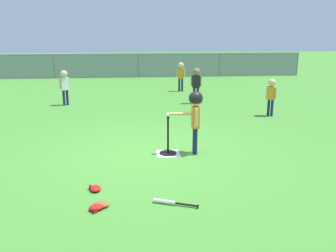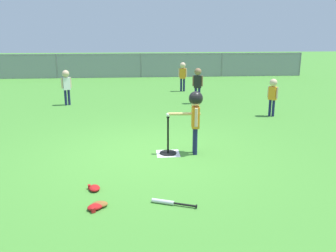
# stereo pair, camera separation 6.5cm
# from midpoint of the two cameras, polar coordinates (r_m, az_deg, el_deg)

# --- Properties ---
(ground_plane) EXTENTS (60.00, 60.00, 0.00)m
(ground_plane) POSITION_cam_midpoint_polar(r_m,az_deg,el_deg) (7.05, -3.47, -4.33)
(ground_plane) COLOR #478C33
(home_plate) EXTENTS (0.44, 0.44, 0.01)m
(home_plate) POSITION_cam_midpoint_polar(r_m,az_deg,el_deg) (7.04, -0.26, -4.29)
(home_plate) COLOR white
(home_plate) RESTS_ON ground_plane
(batting_tee) EXTENTS (0.32, 0.32, 0.73)m
(batting_tee) POSITION_cam_midpoint_polar(r_m,az_deg,el_deg) (7.01, -0.26, -3.40)
(batting_tee) COLOR black
(batting_tee) RESTS_ON ground_plane
(baseball_on_tee) EXTENTS (0.07, 0.07, 0.07)m
(baseball_on_tee) POSITION_cam_midpoint_polar(r_m,az_deg,el_deg) (6.83, -0.27, 1.75)
(baseball_on_tee) COLOR white
(baseball_on_tee) RESTS_ON batting_tee
(batter_child) EXTENTS (0.64, 0.34, 1.21)m
(batter_child) POSITION_cam_midpoint_polar(r_m,az_deg,el_deg) (6.84, 3.99, 2.55)
(batter_child) COLOR #191E4C
(batter_child) RESTS_ON ground_plane
(fielder_near_left) EXTENTS (0.23, 0.24, 1.02)m
(fielder_near_left) POSITION_cam_midpoint_polar(r_m,az_deg,el_deg) (10.29, 15.64, 5.11)
(fielder_near_left) COLOR #191E4C
(fielder_near_left) RESTS_ON ground_plane
(fielder_deep_center) EXTENTS (0.29, 0.22, 1.09)m
(fielder_deep_center) POSITION_cam_midpoint_polar(r_m,az_deg,el_deg) (11.76, -15.98, 6.48)
(fielder_deep_center) COLOR #191E4C
(fielder_deep_center) RESTS_ON ground_plane
(fielder_deep_left) EXTENTS (0.32, 0.22, 1.13)m
(fielder_deep_left) POSITION_cam_midpoint_polar(r_m,az_deg,el_deg) (11.62, 4.26, 7.03)
(fielder_deep_left) COLOR #191E4C
(fielder_deep_left) RESTS_ON ground_plane
(fielder_deep_right) EXTENTS (0.32, 0.22, 1.09)m
(fielder_deep_right) POSITION_cam_midpoint_polar(r_m,az_deg,el_deg) (13.90, 1.88, 8.30)
(fielder_deep_right) COLOR #191E4C
(fielder_deep_right) RESTS_ON ground_plane
(spare_bat_silver) EXTENTS (0.61, 0.29, 0.06)m
(spare_bat_silver) POSITION_cam_midpoint_polar(r_m,az_deg,el_deg) (5.11, -0.20, -11.81)
(spare_bat_silver) COLOR silver
(spare_bat_silver) RESTS_ON ground_plane
(glove_by_plate) EXTENTS (0.20, 0.24, 0.07)m
(glove_by_plate) POSITION_cam_midpoint_polar(r_m,az_deg,el_deg) (5.61, -11.62, -9.49)
(glove_by_plate) COLOR #B21919
(glove_by_plate) RESTS_ON ground_plane
(glove_near_bats) EXTENTS (0.23, 0.19, 0.07)m
(glove_near_bats) POSITION_cam_midpoint_polar(r_m,az_deg,el_deg) (5.12, -10.79, -11.97)
(glove_near_bats) COLOR brown
(glove_near_bats) RESTS_ON ground_plane
(glove_tossed_aside) EXTENTS (0.27, 0.25, 0.07)m
(glove_tossed_aside) POSITION_cam_midpoint_polar(r_m,az_deg,el_deg) (5.07, -11.43, -12.31)
(glove_tossed_aside) COLOR #B21919
(glove_tossed_aside) RESTS_ON ground_plane
(outfield_fence) EXTENTS (16.06, 0.06, 1.15)m
(outfield_fence) POSITION_cam_midpoint_polar(r_m,az_deg,el_deg) (18.01, -4.74, 9.52)
(outfield_fence) COLOR slate
(outfield_fence) RESTS_ON ground_plane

